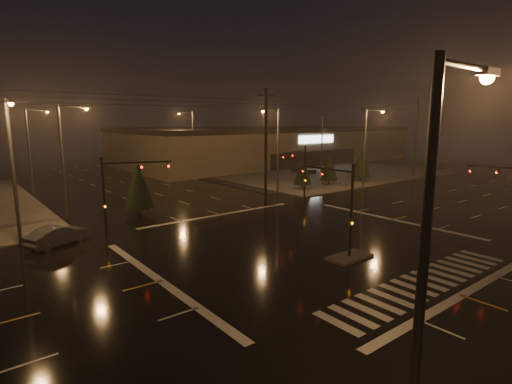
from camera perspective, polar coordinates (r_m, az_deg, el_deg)
ground at (r=28.85m, az=6.93°, el=-7.25°), size 140.00×140.00×0.00m
sidewalk_ne at (r=70.48m, az=6.88°, el=3.16°), size 36.00×36.00×0.12m
median_island at (r=26.31m, az=13.19°, el=-9.02°), size 3.00×1.60×0.15m
crosswalk at (r=23.78m, az=22.82°, el=-11.87°), size 15.00×2.60×0.01m
stop_bar_near at (r=22.98m, az=27.28°, el=-12.99°), size 16.00×0.50×0.01m
stop_bar_far at (r=37.12m, az=-5.20°, el=-3.25°), size 16.00×0.50×0.01m
parking_lot at (r=72.77m, az=10.79°, el=3.26°), size 50.00×24.00×0.08m
retail_building at (r=85.26m, az=1.66°, el=6.99°), size 60.20×28.30×7.20m
signal_mast_median at (r=25.93m, az=11.92°, el=-0.83°), size 0.25×4.59×6.00m
signal_mast_ne at (r=41.69m, az=6.39°, el=3.49°), size 4.84×1.86×6.00m
signal_mast_nw at (r=31.51m, az=-19.05°, el=0.83°), size 4.84×1.86×6.00m
streetlight_0 at (r=9.88m, az=23.81°, el=-7.24°), size 2.77×0.32×10.00m
streetlight_1 at (r=38.35m, az=-25.55°, el=5.00°), size 2.77×0.32×10.00m
streetlight_2 at (r=54.04m, az=-29.39°, el=5.92°), size 2.77×0.32×10.00m
streetlight_3 at (r=46.94m, az=2.86°, el=6.75°), size 2.77×0.32×10.00m
streetlight_4 at (r=63.37m, az=-9.21°, el=7.53°), size 2.77×0.32×10.00m
streetlight_5 at (r=30.84m, az=-31.40°, el=3.48°), size 0.32×2.77×10.00m
streetlight_6 at (r=51.67m, az=15.60°, el=6.71°), size 0.32×2.77×10.00m
utility_pole_1 at (r=43.34m, az=1.42°, el=6.91°), size 2.20×0.32×12.00m
utility_pole_2 at (r=66.60m, az=21.88°, el=7.34°), size 2.20×0.32×12.00m
conifer_0 at (r=50.33m, az=6.71°, el=3.13°), size 2.28×2.28×4.27m
conifer_1 at (r=54.47m, az=10.41°, el=3.64°), size 2.37×2.37×4.41m
conifer_2 at (r=59.01m, az=14.80°, el=4.20°), size 2.68×2.68×4.89m
conifer_3 at (r=37.93m, az=-16.44°, el=0.98°), size 2.71×2.71×4.93m
car_parked at (r=66.00m, az=6.80°, el=3.29°), size 2.21×4.61×1.52m
car_crossing at (r=31.20m, az=-26.44°, el=-5.58°), size 4.52×3.07×1.41m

